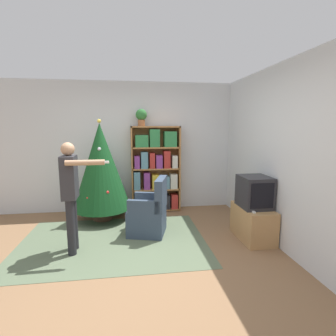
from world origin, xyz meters
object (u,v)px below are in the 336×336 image
object	(u,v)px
standing_person	(71,189)
potted_plant	(141,116)
christmas_tree	(101,167)
bookshelf	(156,171)
television	(255,192)
armchair	(150,214)

from	to	relation	value
standing_person	potted_plant	xyz separation A→B (m)	(1.02, 1.65, 1.02)
christmas_tree	bookshelf	bearing A→B (deg)	20.22
standing_person	television	bearing A→B (deg)	89.96
television	christmas_tree	xyz separation A→B (m)	(-2.38, 1.20, 0.25)
bookshelf	potted_plant	world-z (taller)	potted_plant
christmas_tree	armchair	world-z (taller)	christmas_tree
standing_person	potted_plant	bearing A→B (deg)	146.85
christmas_tree	standing_person	world-z (taller)	christmas_tree
standing_person	christmas_tree	bearing A→B (deg)	166.97
christmas_tree	standing_person	bearing A→B (deg)	-101.75
television	standing_person	bearing A→B (deg)	-178.76
bookshelf	television	world-z (taller)	bookshelf
television	armchair	size ratio (longest dim) A/B	0.53
bookshelf	potted_plant	bearing A→B (deg)	178.75
television	bookshelf	bearing A→B (deg)	130.39
bookshelf	potted_plant	distance (m)	1.12
armchair	standing_person	size ratio (longest dim) A/B	0.61
bookshelf	standing_person	xyz separation A→B (m)	(-1.30, -1.64, 0.06)
christmas_tree	armchair	size ratio (longest dim) A/B	2.01
bookshelf	potted_plant	size ratio (longest dim) A/B	5.25
christmas_tree	armchair	xyz separation A→B (m)	(0.82, -0.78, -0.67)
bookshelf	armchair	xyz separation A→B (m)	(-0.21, -1.16, -0.51)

